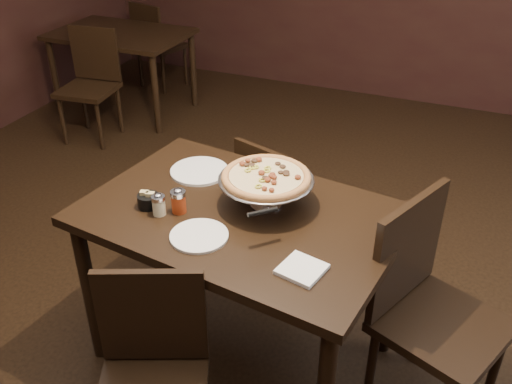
% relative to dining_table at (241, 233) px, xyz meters
% --- Properties ---
extents(room, '(6.04, 7.04, 2.84)m').
position_rel_dining_table_xyz_m(room, '(0.06, 0.10, 0.69)').
color(room, black).
rests_on(room, ground).
extents(dining_table, '(1.42, 1.04, 0.82)m').
position_rel_dining_table_xyz_m(dining_table, '(0.00, 0.00, 0.00)').
color(dining_table, black).
rests_on(dining_table, ground).
extents(background_table, '(1.16, 0.78, 0.73)m').
position_rel_dining_table_xyz_m(background_table, '(-2.20, 2.33, -0.08)').
color(background_table, black).
rests_on(background_table, ground).
extents(pizza_stand, '(0.40, 0.40, 0.17)m').
position_rel_dining_table_xyz_m(pizza_stand, '(0.08, 0.09, 0.24)').
color(pizza_stand, '#BBBAC2').
rests_on(pizza_stand, dining_table).
extents(parmesan_shaker, '(0.06, 0.06, 0.10)m').
position_rel_dining_table_xyz_m(parmesan_shaker, '(-0.30, -0.15, 0.15)').
color(parmesan_shaker, beige).
rests_on(parmesan_shaker, dining_table).
extents(pepper_flake_shaker, '(0.06, 0.06, 0.11)m').
position_rel_dining_table_xyz_m(pepper_flake_shaker, '(-0.24, -0.10, 0.16)').
color(pepper_flake_shaker, maroon).
rests_on(pepper_flake_shaker, dining_table).
extents(packet_caddy, '(0.09, 0.09, 0.07)m').
position_rel_dining_table_xyz_m(packet_caddy, '(-0.38, -0.11, 0.14)').
color(packet_caddy, black).
rests_on(packet_caddy, dining_table).
extents(napkin_stack, '(0.18, 0.18, 0.02)m').
position_rel_dining_table_xyz_m(napkin_stack, '(0.36, -0.27, 0.12)').
color(napkin_stack, white).
rests_on(napkin_stack, dining_table).
extents(plate_left, '(0.27, 0.27, 0.01)m').
position_rel_dining_table_xyz_m(plate_left, '(-0.32, 0.23, 0.11)').
color(plate_left, white).
rests_on(plate_left, dining_table).
extents(plate_near, '(0.23, 0.23, 0.01)m').
position_rel_dining_table_xyz_m(plate_near, '(-0.08, -0.23, 0.11)').
color(plate_near, white).
rests_on(plate_near, dining_table).
extents(serving_spatula, '(0.16, 0.16, 0.02)m').
position_rel_dining_table_xyz_m(serving_spatula, '(0.16, -0.15, 0.24)').
color(serving_spatula, '#BBBAC2').
rests_on(serving_spatula, pizza_stand).
extents(chair_far, '(0.49, 0.49, 0.83)m').
position_rel_dining_table_xyz_m(chair_far, '(-0.08, 0.66, -0.26)').
color(chair_far, black).
rests_on(chair_far, ground).
extents(chair_near, '(0.53, 0.53, 0.86)m').
position_rel_dining_table_xyz_m(chair_near, '(-0.08, -0.64, -0.24)').
color(chair_near, black).
rests_on(chair_near, ground).
extents(chair_side, '(0.60, 0.60, 0.99)m').
position_rel_dining_table_xyz_m(chair_side, '(0.81, 0.05, -0.17)').
color(chair_side, black).
rests_on(chair_side, ground).
extents(bg_chair_far, '(0.48, 0.48, 0.85)m').
position_rel_dining_table_xyz_m(bg_chair_far, '(-2.23, 2.93, -0.24)').
color(bg_chair_far, black).
rests_on(bg_chair_far, ground).
extents(bg_chair_near, '(0.46, 0.46, 0.89)m').
position_rel_dining_table_xyz_m(bg_chair_near, '(-2.13, 1.76, -0.22)').
color(bg_chair_near, black).
rests_on(bg_chair_near, ground).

